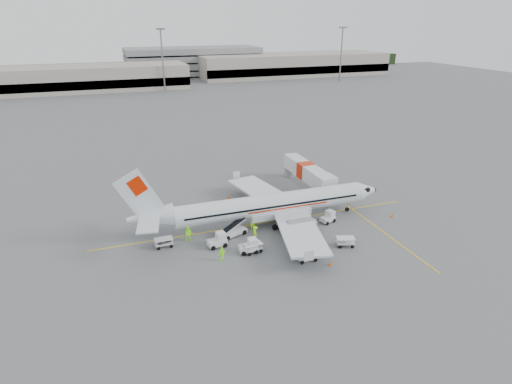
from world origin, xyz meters
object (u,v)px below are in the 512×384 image
belt_loader (233,226)px  tug_mid (248,246)px  tug_fore (328,217)px  tug_aft (217,240)px  aircraft (272,191)px  jet_bridge (306,176)px

belt_loader → tug_mid: belt_loader is taller
tug_fore → tug_aft: (-15.76, -1.40, 0.09)m
belt_loader → tug_aft: size_ratio=2.12×
tug_fore → tug_mid: 13.27m
aircraft → tug_fore: (7.23, -2.27, -3.94)m
tug_mid → tug_aft: bearing=143.9°
tug_fore → tug_aft: tug_aft is taller
belt_loader → tug_aft: bearing=-160.0°
jet_bridge → tug_aft: size_ratio=7.06×
belt_loader → tug_fore: belt_loader is taller
tug_mid → tug_aft: size_ratio=0.98×
tug_mid → jet_bridge: bearing=50.6°
jet_bridge → tug_fore: 12.77m
jet_bridge → tug_mid: (-15.31, -16.40, -1.24)m
belt_loader → tug_aft: 3.34m
belt_loader → jet_bridge: bearing=17.9°
aircraft → tug_mid: 9.13m
aircraft → jet_bridge: aircraft is taller
aircraft → tug_mid: bearing=-130.5°
tug_fore → belt_loader: bearing=157.9°
jet_bridge → tug_fore: bearing=-103.1°
jet_bridge → belt_loader: 19.73m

